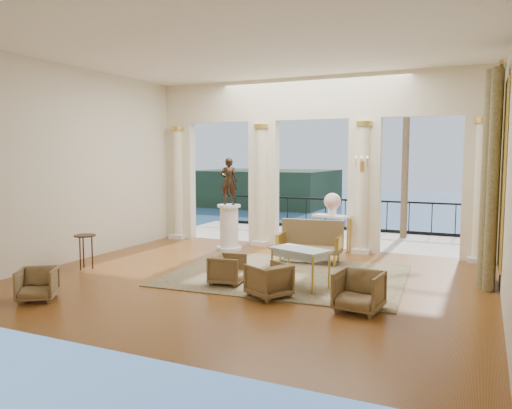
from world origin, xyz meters
The scene contains 23 objects.
floor centered at (0.00, 0.00, 0.00)m, with size 9.00×9.00×0.00m, color #4D2310.
room_walls centered at (0.00, -1.12, 2.88)m, with size 9.00×9.00×9.00m.
arcade centered at (0.00, 3.82, 2.58)m, with size 9.00×0.56×4.50m.
terrace centered at (0.00, 5.80, -0.05)m, with size 10.00×3.60×0.10m, color #A59A8A.
balustrade centered at (0.00, 7.40, 0.41)m, with size 9.00×0.06×1.03m.
palm_tree centered at (2.00, 6.60, 4.09)m, with size 2.00×2.00×4.50m.
headland centered at (-30.00, 70.00, -3.00)m, with size 22.00×18.00×6.00m, color black.
sea centered at (0.00, 60.00, -6.00)m, with size 160.00×160.00×0.00m, color navy.
curtain centered at (4.28, 1.50, 2.02)m, with size 0.33×1.40×4.09m.
window_frame centered at (4.47, 1.50, 2.10)m, with size 0.04×1.60×3.40m, color gold.
wall_sconce centered at (1.40, 3.51, 2.23)m, with size 0.30×0.11×0.33m.
rug centered at (0.54, 0.63, 0.01)m, with size 4.69×3.65×0.02m, color #32371D.
armchair_a centered at (-2.68, -2.80, 0.31)m, with size 0.60×0.56×0.62m, color #47351C.
armchair_b centered at (2.43, -1.12, 0.36)m, with size 0.69×0.65×0.71m, color #47351C.
armchair_c centered at (0.82, -0.98, 0.33)m, with size 0.64×0.60×0.66m, color #47351C.
armchair_d centered at (-0.25, -0.49, 0.32)m, with size 0.61×0.57×0.63m, color #47351C.
settee centered at (0.56, 2.08, 0.48)m, with size 1.51×0.74×0.97m.
game_table centered at (1.09, -0.13, 0.66)m, with size 1.21×0.92×0.74m.
pedestal centered at (-1.84, 2.60, 0.57)m, with size 0.65×0.65×1.19m.
statue centered at (-1.84, 2.60, 1.80)m, with size 0.44×0.29×1.21m, color black.
console_table centered at (0.65, 3.55, 0.78)m, with size 1.06×0.64×0.94m.
urn centered at (0.65, 3.55, 1.27)m, with size 0.43×0.43×0.57m.
side_table centered at (-3.67, -0.64, 0.65)m, with size 0.46×0.46×0.75m.
Camera 1 is at (4.15, -8.80, 2.46)m, focal length 35.00 mm.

